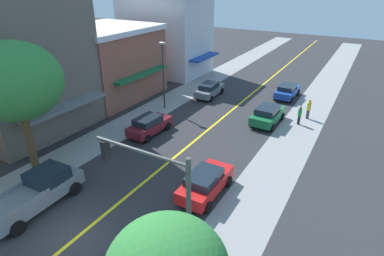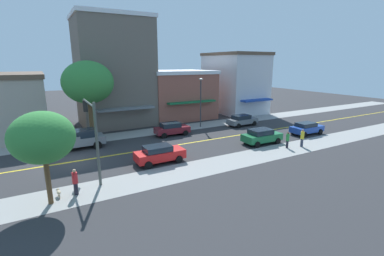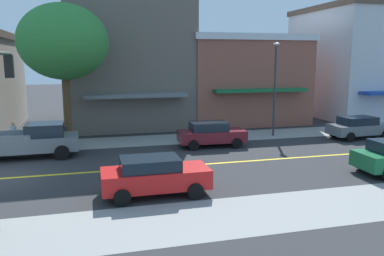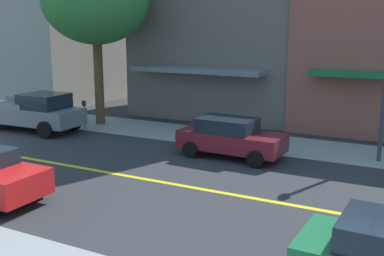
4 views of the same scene
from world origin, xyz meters
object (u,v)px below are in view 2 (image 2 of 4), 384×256
at_px(street_tree_right_corner, 88,83).
at_px(pedestrian_yellow_shirt, 302,138).
at_px(maroon_sedan_left_curb, 172,129).
at_px(traffic_light_mast, 92,126).
at_px(street_lamp, 201,97).
at_px(street_tree_left_near, 42,138).
at_px(grey_sedan_left_curb, 242,120).
at_px(red_sedan_right_curb, 159,154).
at_px(small_dog, 59,192).
at_px(pedestrian_white_shirt, 61,136).
at_px(pedestrian_red_shirt, 75,181).
at_px(pedestrian_green_shirt, 288,139).
at_px(grey_pickup_truck, 78,140).
at_px(blue_sedan_right_curb, 307,128).
at_px(parking_meter, 93,134).
at_px(green_sedan_right_curb, 262,136).
at_px(fire_hydrant, 38,146).

distance_m(street_tree_right_corner, pedestrian_yellow_shirt, 23.37).
bearing_deg(maroon_sedan_left_curb, traffic_light_mast, -138.37).
bearing_deg(traffic_light_mast, maroon_sedan_left_curb, -50.53).
distance_m(street_tree_right_corner, street_lamp, 14.08).
height_order(street_tree_left_near, grey_sedan_left_curb, street_tree_left_near).
distance_m(street_tree_right_corner, red_sedan_right_curb, 12.47).
bearing_deg(small_dog, traffic_light_mast, -61.78).
distance_m(pedestrian_white_shirt, pedestrian_red_shirt, 13.25).
height_order(street_lamp, pedestrian_green_shirt, street_lamp).
height_order(grey_sedan_left_curb, pedestrian_white_shirt, pedestrian_white_shirt).
relative_size(grey_pickup_truck, pedestrian_green_shirt, 3.27).
height_order(street_tree_right_corner, grey_pickup_truck, street_tree_right_corner).
bearing_deg(street_tree_left_near, blue_sedan_right_curb, 97.13).
xyz_separation_m(traffic_light_mast, street_lamp, (-10.54, 15.49, 0.00)).
bearing_deg(parking_meter, street_tree_right_corner, 175.41).
xyz_separation_m(parking_meter, pedestrian_red_shirt, (12.17, -3.22, 0.04)).
xyz_separation_m(pedestrian_yellow_shirt, pedestrian_red_shirt, (-0.10, -21.67, -0.02)).
distance_m(street_lamp, grey_pickup_truck, 16.20).
relative_size(blue_sedan_right_curb, grey_sedan_left_curb, 0.96).
bearing_deg(pedestrian_red_shirt, street_tree_right_corner, 34.84).
distance_m(parking_meter, pedestrian_white_shirt, 3.30).
bearing_deg(pedestrian_white_shirt, small_dog, -47.44).
height_order(grey_pickup_truck, pedestrian_white_shirt, grey_pickup_truck).
distance_m(maroon_sedan_left_curb, grey_sedan_left_curb, 10.59).
xyz_separation_m(red_sedan_right_curb, pedestrian_white_shirt, (-10.45, -6.97, 0.01)).
bearing_deg(grey_sedan_left_curb, green_sedan_right_curb, -118.20).
height_order(grey_pickup_truck, pedestrian_yellow_shirt, grey_pickup_truck).
xyz_separation_m(fire_hydrant, pedestrian_yellow_shirt, (12.24, 23.82, 0.58)).
bearing_deg(pedestrian_red_shirt, maroon_sedan_left_curb, 0.48).
bearing_deg(pedestrian_white_shirt, traffic_light_mast, -34.32).
distance_m(fire_hydrant, parking_meter, 5.39).
distance_m(parking_meter, pedestrian_yellow_shirt, 22.16).
bearing_deg(street_tree_right_corner, grey_pickup_truck, -33.50).
bearing_deg(red_sedan_right_curb, traffic_light_mast, -173.50).
bearing_deg(maroon_sedan_left_curb, green_sedan_right_curb, -45.97).
bearing_deg(grey_pickup_truck, street_tree_right_corner, 54.82).
distance_m(grey_sedan_left_curb, grey_pickup_truck, 21.05).
xyz_separation_m(street_tree_left_near, parking_meter, (-12.61, 4.74, -3.31)).
bearing_deg(traffic_light_mast, street_tree_left_near, 129.33).
height_order(parking_meter, traffic_light_mast, traffic_light_mast).
distance_m(fire_hydrant, pedestrian_white_shirt, 2.55).
bearing_deg(street_tree_right_corner, grey_sedan_left_curb, 81.56).
distance_m(street_tree_left_near, grey_pickup_truck, 11.77).
bearing_deg(pedestrian_yellow_shirt, grey_sedan_left_curb, 108.89).
relative_size(street_tree_right_corner, parking_meter, 6.31).
bearing_deg(fire_hydrant, street_tree_right_corner, 102.13).
xyz_separation_m(street_lamp, grey_pickup_truck, (2.25, -15.75, -3.08)).
bearing_deg(pedestrian_red_shirt, pedestrian_white_shirt, 48.35).
height_order(fire_hydrant, street_lamp, street_lamp).
bearing_deg(street_lamp, street_tree_left_near, -54.85).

